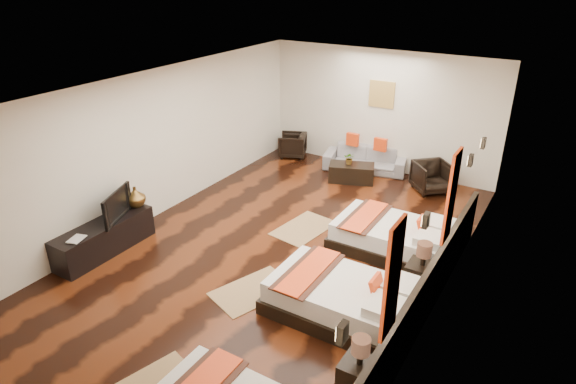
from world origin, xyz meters
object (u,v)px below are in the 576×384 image
Objects in this scene: bed_far at (394,237)px; coffee_table at (351,173)px; armchair_left at (292,145)px; tv_console at (105,238)px; table_plant at (350,158)px; book at (71,238)px; tv at (113,205)px; sofa at (365,159)px; armchair_right at (432,177)px; bed_mid at (344,298)px; nightstand_a at (359,374)px; figurine at (135,197)px; nightstand_b at (421,274)px.

bed_far is 3.00m from coffee_table.
armchair_left reaches higher than coffee_table.
tv_console is 6.55× the size of table_plant.
armchair_left is (0.38, 6.21, -0.26)m from book.
tv is 0.47× the size of sofa.
armchair_right reaches higher than sofa.
coffee_table is at bearing 113.31° from bed_mid.
figurine is at bearing 164.69° from nightstand_a.
tv_console is at bearing -161.00° from nightstand_b.
nightstand_a is 2.16× the size of figurine.
coffee_table is at bearing 67.33° from book.
armchair_left is at bearing 132.34° from armchair_right.
bed_mid is 2.85× the size of armchair_right.
nightstand_a is at bearing -64.14° from table_plant.
tv_console is 0.90m from figurine.
coffee_table is 3.64× the size of table_plant.
tv_console is at bearing -26.07° from armchair_left.
bed_mid reaches higher than table_plant.
figurine is 1.34× the size of table_plant.
bed_far is 4.94m from tv_console.
tv is at bearing -115.67° from coffee_table.
armchair_right is at bearing 92.09° from bed_mid.
book reaches higher than coffee_table.
bed_mid is at bearing 122.18° from nightstand_a.
tv is 0.55m from figurine.
nightstand_b is 5.46m from book.
bed_far is (-0.00, 2.00, -0.01)m from bed_mid.
nightstand_b is 4.23m from table_plant.
sofa is 2.63× the size of armchair_right.
nightstand_a is 0.96× the size of nightstand_b.
tv is (-4.89, -1.47, 0.52)m from nightstand_b.
armchair_left is at bearing 160.97° from table_plant.
bed_far is 7.30× the size of table_plant.
nightstand_b reaches higher than nightstand_a.
figurine reaches higher than tv_console.
sofa is at bearing 85.28° from table_plant.
bed_far is at bearing 31.89° from tv_console.
tv is at bearing 86.56° from book.
coffee_table is at bearing 128.60° from bed_far.
tv reaches higher than nightstand_a.
bed_mid is 2.00m from bed_far.
bed_mid is at bearing -131.54° from armchair_right.
coffee_table is at bearing 49.25° from armchair_left.
figurine is at bearing -119.02° from coffee_table.
nightstand_a reaches higher than tv_console.
book is 0.38× the size of armchair_right.
armchair_left is (0.38, 4.84, -0.43)m from figurine.
sofa is at bearing 69.85° from book.
sofa is (-2.62, 6.31, -0.00)m from nightstand_a.
armchair_left is at bearing 141.87° from bed_far.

